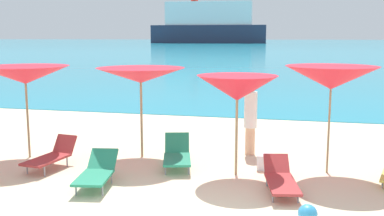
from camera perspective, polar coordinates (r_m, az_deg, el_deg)
ground_plane at (r=16.70m, az=7.97°, el=-1.92°), size 50.00×100.00×0.30m
ocean_water at (r=236.42m, az=13.31°, el=8.04°), size 650.00×440.00×0.02m
umbrella_0 at (r=11.75m, az=-20.30°, el=3.92°), size 2.17×2.17×2.28m
umbrella_1 at (r=11.14m, az=-6.49°, el=4.10°), size 2.22×2.22×2.24m
umbrella_2 at (r=9.69m, az=5.72°, el=2.50°), size 1.86×1.86×2.18m
umbrella_3 at (r=10.20m, az=17.16°, el=3.67°), size 2.10×2.10×2.37m
lounge_chair_0 at (r=10.85m, az=-17.30°, el=-5.73°), size 0.72×1.46×0.67m
lounge_chair_3 at (r=10.43m, az=-1.90°, el=-5.87°), size 0.92×1.45×0.71m
lounge_chair_4 at (r=9.07m, az=11.12°, el=-8.74°), size 0.83×1.70×0.56m
lounge_chair_5 at (r=9.38m, az=-11.92°, el=-7.83°), size 0.84×1.58×0.61m
beachgoer_0 at (r=11.56m, az=7.39°, el=-1.10°), size 0.33×0.33×1.83m
beach_ball at (r=7.72m, az=14.38°, el=-12.81°), size 0.31×0.31×0.31m
cooler_box at (r=10.46m, az=9.71°, el=-6.77°), size 0.53×0.41×0.34m
cruise_ship at (r=207.85m, az=2.08°, el=10.43°), size 52.20×12.62×21.50m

